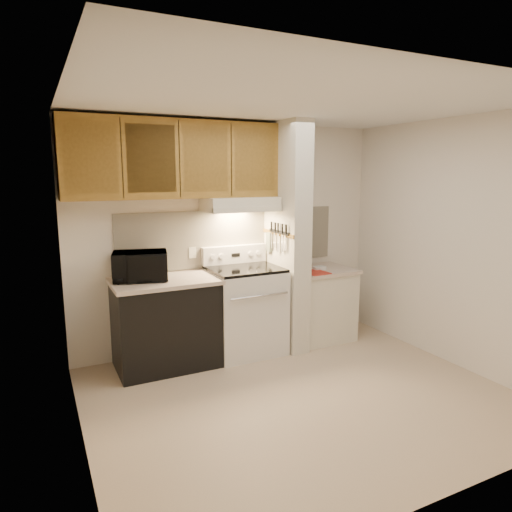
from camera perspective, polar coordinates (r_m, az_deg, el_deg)
floor at (r=4.26m, az=5.52°, el=-16.98°), size 3.60×3.60×0.00m
ceiling at (r=3.83m, az=6.19°, el=18.54°), size 3.60×3.60×0.00m
wall_back at (r=5.17m, az=-3.02°, el=2.50°), size 3.60×2.50×0.02m
wall_left at (r=3.29m, az=-21.87°, el=-2.68°), size 0.02×3.00×2.50m
wall_right at (r=5.03m, az=23.50°, el=1.45°), size 0.02×3.00×2.50m
backsplash at (r=5.16m, az=-2.96°, el=2.32°), size 2.60×0.02×0.63m
range_body at (r=5.03m, az=-1.37°, el=-6.94°), size 0.76×0.65×0.92m
oven_window at (r=4.74m, az=0.26°, el=-7.49°), size 0.50×0.01×0.30m
oven_handle at (r=4.65m, az=0.47°, el=-5.03°), size 0.65×0.02×0.02m
cooktop at (r=4.91m, az=-1.39°, el=-1.63°), size 0.74×0.64×0.03m
range_backguard at (r=5.14m, az=-2.73°, el=0.21°), size 0.76×0.08×0.20m
range_display at (r=5.11m, az=-2.54°, el=0.13°), size 0.10×0.01×0.04m
range_knob_left_outer at (r=5.00m, az=-5.47°, el=-0.12°), size 0.05×0.02×0.05m
range_knob_left_inner at (r=5.03m, az=-4.40°, el=-0.03°), size 0.05×0.02×0.05m
range_knob_right_inner at (r=5.18m, az=-0.71°, el=0.28°), size 0.05×0.02×0.05m
range_knob_right_outer at (r=5.22m, az=0.29°, el=0.37°), size 0.05×0.02×0.05m
dishwasher_front at (r=4.76m, az=-11.18°, el=-8.44°), size 1.00×0.63×0.87m
left_countertop at (r=4.64m, az=-11.37°, el=-3.11°), size 1.04×0.67×0.04m
spoon_rest at (r=4.76m, az=-15.45°, el=-2.60°), size 0.21×0.07×0.01m
teal_jar at (r=4.84m, az=-11.50°, el=-1.74°), size 0.09×0.09×0.09m
outlet at (r=5.00m, az=-7.95°, el=0.41°), size 0.08×0.01×0.12m
microwave at (r=4.61m, az=-14.27°, el=-1.22°), size 0.58×0.46×0.29m
partition_pillar at (r=5.08m, az=3.85°, el=2.36°), size 0.22×0.70×2.50m
pillar_trim at (r=5.02m, az=2.70°, el=2.85°), size 0.01×0.70×0.04m
knife_strip at (r=4.97m, az=2.92°, el=3.01°), size 0.02×0.42×0.04m
knife_blade_a at (r=4.85m, az=3.63°, el=1.63°), size 0.01×0.03×0.16m
knife_handle_a at (r=4.81m, az=3.80°, el=3.36°), size 0.02×0.02×0.10m
knife_blade_b at (r=4.90m, az=3.31°, el=1.60°), size 0.01×0.04×0.18m
knife_handle_b at (r=4.88m, az=3.32°, el=3.46°), size 0.02×0.02×0.10m
knife_blade_c at (r=4.98m, az=2.79°, el=1.63°), size 0.01×0.04×0.20m
knife_handle_c at (r=4.96m, az=2.78°, el=3.58°), size 0.02×0.02×0.10m
knife_blade_d at (r=5.05m, az=2.32°, el=1.99°), size 0.01×0.04×0.16m
knife_handle_d at (r=5.02m, az=2.43°, el=3.65°), size 0.02×0.02×0.10m
knife_blade_e at (r=5.12m, az=1.92°, el=1.98°), size 0.01×0.04×0.18m
knife_handle_e at (r=5.10m, az=1.94°, el=3.76°), size 0.02×0.02×0.10m
oven_mitt at (r=5.18m, az=1.63°, el=1.76°), size 0.03×0.09×0.22m
right_cab_base at (r=5.50m, az=7.92°, el=-6.12°), size 0.70×0.60×0.81m
right_countertop at (r=5.40m, az=8.03°, el=-1.78°), size 0.74×0.64×0.04m
red_folder at (r=5.17m, az=7.31°, el=-2.00°), size 0.26×0.34×0.01m
white_box at (r=5.33m, az=7.86°, el=-1.51°), size 0.15×0.11×0.04m
range_hood at (r=4.93m, az=-2.04°, el=6.51°), size 0.78×0.44×0.15m
hood_lip at (r=4.74m, az=-0.99°, el=5.83°), size 0.78×0.04×0.06m
upper_cabinets at (r=4.72m, az=-10.13°, el=11.79°), size 2.18×0.33×0.77m
cab_door_a at (r=4.40m, az=-20.00°, el=11.47°), size 0.46×0.01×0.63m
cab_gap_a at (r=4.44m, az=-16.43°, el=11.65°), size 0.01×0.01×0.73m
cab_door_b at (r=4.50m, az=-12.95°, el=11.78°), size 0.46×0.01×0.63m
cab_gap_b at (r=4.57m, az=-9.55°, el=11.87°), size 0.01×0.01×0.73m
cab_door_c at (r=4.66m, az=-6.27°, el=11.91°), size 0.46×0.01×0.63m
cab_gap_c at (r=4.76m, az=-3.12°, el=11.92°), size 0.01×0.01×0.73m
cab_door_d at (r=4.87m, az=-0.11°, el=11.89°), size 0.46×0.01×0.63m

